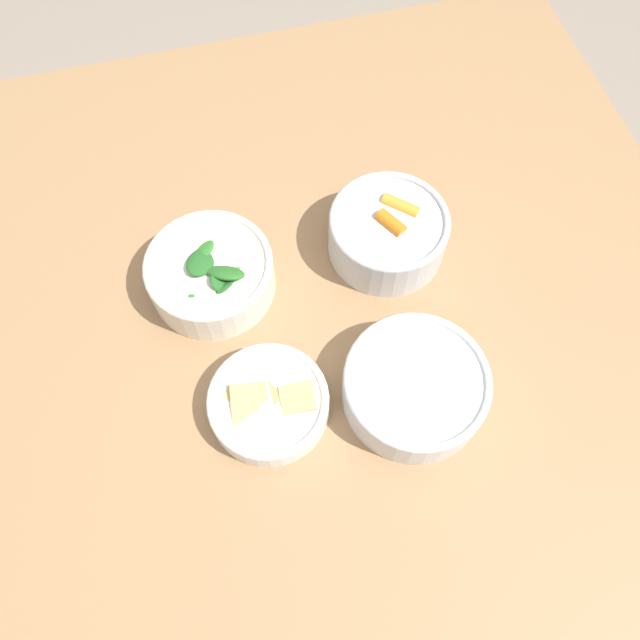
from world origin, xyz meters
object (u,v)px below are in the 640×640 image
at_px(bowl_carrots, 387,232).
at_px(bowl_greens, 211,273).
at_px(bowl_beans_hotdog, 415,387).
at_px(bowl_cookies, 268,403).

bearing_deg(bowl_carrots, bowl_greens, -90.04).
relative_size(bowl_greens, bowl_beans_hotdog, 0.95).
distance_m(bowl_carrots, bowl_beans_hotdog, 0.22).
height_order(bowl_greens, bowl_cookies, bowl_greens).
xyz_separation_m(bowl_carrots, bowl_beans_hotdog, (0.21, -0.03, -0.01)).
distance_m(bowl_beans_hotdog, bowl_cookies, 0.18).
height_order(bowl_carrots, bowl_beans_hotdog, bowl_carrots).
xyz_separation_m(bowl_carrots, bowl_greens, (-0.00, -0.24, -0.00)).
bearing_deg(bowl_cookies, bowl_beans_hotdog, 80.96).
distance_m(bowl_carrots, bowl_greens, 0.24).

